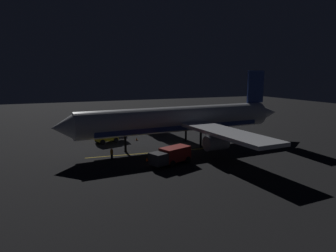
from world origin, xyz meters
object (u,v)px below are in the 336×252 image
ground_crew_worker (112,154)px  traffic_cone_under_wing (170,160)px  catering_truck (172,156)px  airliner (183,120)px  traffic_cone_near_left (137,139)px  traffic_cone_near_right (126,150)px  traffic_cone_far (147,159)px  baggage_truck (110,136)px

ground_crew_worker → traffic_cone_under_wing: bearing=-117.6°
catering_truck → airliner: bearing=-32.9°
traffic_cone_near_left → traffic_cone_near_right: (-7.21, 3.90, 0.00)m
ground_crew_worker → traffic_cone_far: ground_crew_worker is taller
ground_crew_worker → traffic_cone_near_left: bearing=-32.2°
traffic_cone_under_wing → traffic_cone_near_left: bearing=0.8°
airliner → traffic_cone_near_right: size_ratio=75.18×
traffic_cone_under_wing → traffic_cone_far: 3.18m
ground_crew_worker → traffic_cone_near_left: 13.10m
traffic_cone_near_right → traffic_cone_far: bearing=-168.2°
ground_crew_worker → traffic_cone_near_left: size_ratio=3.16×
airliner → traffic_cone_under_wing: size_ratio=75.18×
catering_truck → traffic_cone_far: 3.82m
ground_crew_worker → catering_truck: bearing=-126.0°
airliner → traffic_cone_near_left: 9.91m
catering_truck → traffic_cone_near_right: catering_truck is taller
airliner → ground_crew_worker: bearing=108.3°
baggage_truck → traffic_cone_far: size_ratio=10.51×
traffic_cone_near_left → traffic_cone_far: 13.64m
traffic_cone_far → traffic_cone_near_right: bearing=11.8°
traffic_cone_near_right → traffic_cone_far: 6.31m
baggage_truck → traffic_cone_near_left: size_ratio=10.51×
traffic_cone_far → traffic_cone_under_wing: bearing=-116.9°
airliner → traffic_cone_far: bearing=127.6°
baggage_truck → traffic_cone_under_wing: size_ratio=10.51×
catering_truck → ground_crew_worker: bearing=54.0°
traffic_cone_near_left → traffic_cone_near_right: same height
ground_crew_worker → traffic_cone_under_wing: size_ratio=3.16×
baggage_truck → ground_crew_worker: size_ratio=3.32×
ground_crew_worker → traffic_cone_under_wing: 8.14m
baggage_truck → traffic_cone_near_left: (-0.37, -4.78, -0.91)m
baggage_truck → traffic_cone_near_right: 7.69m
traffic_cone_near_left → airliner: bearing=-138.8°
baggage_truck → ground_crew_worker: (-11.44, 2.19, -0.27)m
traffic_cone_near_left → traffic_cone_far: size_ratio=1.00×
traffic_cone_near_left → traffic_cone_under_wing: 14.83m
airliner → traffic_cone_far: 11.56m
traffic_cone_under_wing → baggage_truck: bearing=18.2°
ground_crew_worker → traffic_cone_near_right: ground_crew_worker is taller
baggage_truck → traffic_cone_near_right: baggage_truck is taller
airliner → catering_truck: size_ratio=6.65×
traffic_cone_near_left → catering_truck: bearing=179.7°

